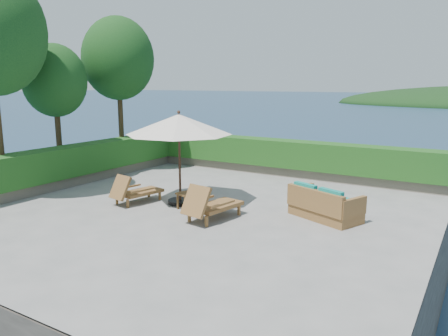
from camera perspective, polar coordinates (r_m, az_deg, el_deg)
The scene contains 14 objects.
ground at distance 12.21m, azimuth -3.17°, elevation -5.54°, with size 12.00×12.00×0.00m, color gray.
foundation at distance 12.74m, azimuth -3.09°, elevation -12.24°, with size 12.00×12.00×3.00m, color #5F564B.
ocean at distance 13.38m, azimuth -3.02°, elevation -17.96°, with size 600.00×600.00×0.00m, color #162846.
planter_wall_far at distance 16.95m, azimuth 7.57°, elevation -0.29°, with size 12.00×0.60×0.36m, color #6F6959.
planter_wall_left at distance 15.92m, azimuth -20.06°, elevation -1.61°, with size 0.60×12.00×0.36m, color #6F6959.
hedge_far at distance 16.83m, azimuth 7.63°, elevation 1.95°, with size 12.40×0.90×1.00m, color #1C4D16.
hedge_left at distance 15.80m, azimuth -20.22°, elevation 0.77°, with size 0.90×12.40×1.00m, color #1C4D16.
tree_mid at distance 16.51m, azimuth -21.25°, elevation 10.54°, with size 2.20×2.20×4.83m.
tree_far at distance 18.04m, azimuth -13.67°, elevation 13.68°, with size 2.80×2.80×6.03m.
patio_umbrella at distance 12.51m, azimuth -5.91°, elevation 5.57°, with size 3.69×3.69×2.72m.
lounge_left at distance 13.09m, azimuth -11.62°, elevation -2.93°, with size 0.94×1.65×0.89m.
lounge_right at distance 11.26m, azimuth -1.76°, elevation -4.79°, with size 0.97×1.81×0.99m.
side_table at distance 12.24m, azimuth -4.93°, elevation -3.63°, with size 0.56×0.56×0.48m.
wicker_loveseat at distance 11.65m, azimuth 12.91°, elevation -4.84°, with size 2.06×1.57×0.91m.
Camera 1 is at (6.63, -9.64, 3.49)m, focal length 35.00 mm.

